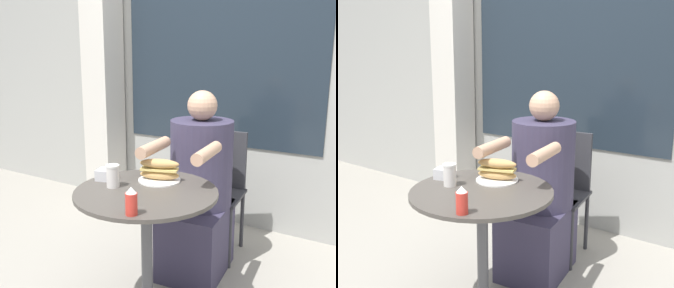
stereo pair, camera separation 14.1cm
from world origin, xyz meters
TOP-DOWN VIEW (x-y plane):
  - storefront_wall at (-0.00, 1.43)m, footprint 8.00×0.09m
  - lattice_pillar at (-1.31, 1.24)m, footprint 0.27×0.27m
  - cafe_table at (0.00, 0.00)m, footprint 0.74×0.74m
  - diner_chair at (-0.00, 0.93)m, footprint 0.42×0.42m
  - seated_diner at (0.01, 0.58)m, footprint 0.46×0.74m
  - sandwich_on_plate at (-0.02, 0.17)m, footprint 0.23×0.23m
  - drink_cup at (-0.18, -0.05)m, footprint 0.07×0.07m
  - napkin_box at (-0.29, 0.03)m, footprint 0.11×0.11m
  - condiment_bottle at (0.12, -0.29)m, footprint 0.05×0.05m

SIDE VIEW (x-z plane):
  - seated_diner at x=0.01m, z-range -0.09..1.10m
  - diner_chair at x=0.00m, z-range 0.09..0.96m
  - cafe_table at x=0.00m, z-range 0.17..0.90m
  - napkin_box at x=-0.29m, z-range 0.73..0.79m
  - sandwich_on_plate at x=-0.02m, z-range 0.72..0.84m
  - drink_cup at x=-0.18m, z-range 0.73..0.85m
  - condiment_bottle at x=0.12m, z-range 0.73..0.85m
  - lattice_pillar at x=-1.31m, z-range 0.00..2.40m
  - storefront_wall at x=0.00m, z-range 0.00..2.80m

